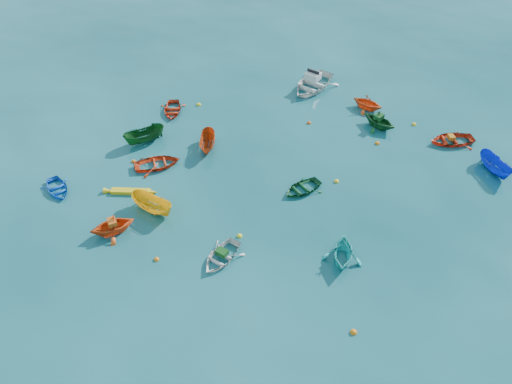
% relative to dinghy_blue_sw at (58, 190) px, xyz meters
% --- Properties ---
extents(ground, '(160.00, 160.00, 0.00)m').
position_rel_dinghy_blue_sw_xyz_m(ground, '(13.30, -2.83, 0.00)').
color(ground, '#093D44').
rests_on(ground, ground).
extents(dinghy_blue_sw, '(3.20, 3.19, 0.55)m').
position_rel_dinghy_blue_sw_xyz_m(dinghy_blue_sw, '(0.00, 0.00, 0.00)').
color(dinghy_blue_sw, blue).
rests_on(dinghy_blue_sw, ground).
extents(dinghy_white_near, '(3.01, 3.49, 0.61)m').
position_rel_dinghy_blue_sw_xyz_m(dinghy_white_near, '(12.41, -3.55, 0.00)').
color(dinghy_white_near, silver).
rests_on(dinghy_white_near, ground).
extents(dinghy_orange_w, '(3.56, 3.48, 1.42)m').
position_rel_dinghy_blue_sw_xyz_m(dinghy_orange_w, '(5.33, -2.85, 0.00)').
color(dinghy_orange_w, '#F15016').
rests_on(dinghy_orange_w, ground).
extents(sampan_yellow_mid, '(3.46, 2.29, 1.25)m').
position_rel_dinghy_blue_sw_xyz_m(sampan_yellow_mid, '(7.07, -0.53, 0.00)').
color(sampan_yellow_mid, yellow).
rests_on(sampan_yellow_mid, ground).
extents(dinghy_green_e, '(3.42, 3.44, 0.59)m').
position_rel_dinghy_blue_sw_xyz_m(dinghy_green_e, '(16.23, 3.43, 0.00)').
color(dinghy_green_e, '#124F28').
rests_on(dinghy_green_e, ground).
extents(dinghy_cyan_se, '(2.48, 2.85, 1.47)m').
position_rel_dinghy_blue_sw_xyz_m(dinghy_cyan_se, '(19.36, -2.12, 0.00)').
color(dinghy_cyan_se, '#1BAAA7').
rests_on(dinghy_cyan_se, ground).
extents(dinghy_red_nw, '(4.00, 3.61, 0.68)m').
position_rel_dinghy_blue_sw_xyz_m(dinghy_red_nw, '(5.72, 3.90, 0.00)').
color(dinghy_red_nw, red).
rests_on(dinghy_red_nw, ground).
extents(sampan_orange_n, '(1.70, 3.16, 1.16)m').
position_rel_dinghy_blue_sw_xyz_m(sampan_orange_n, '(8.68, 6.73, 0.00)').
color(sampan_orange_n, '#BB4011').
rests_on(sampan_orange_n, ground).
extents(dinghy_green_n, '(3.63, 3.52, 1.46)m').
position_rel_dinghy_blue_sw_xyz_m(dinghy_green_n, '(21.09, 12.13, 0.00)').
color(dinghy_green_n, '#124D20').
rests_on(dinghy_green_n, ground).
extents(dinghy_red_ne, '(3.99, 3.40, 0.70)m').
position_rel_dinghy_blue_sw_xyz_m(dinghy_red_ne, '(26.57, 11.20, 0.00)').
color(dinghy_red_ne, red).
rests_on(dinghy_red_ne, ground).
extents(sampan_blue_far, '(2.50, 3.25, 1.19)m').
position_rel_dinghy_blue_sw_xyz_m(sampan_blue_far, '(29.21, 8.22, 0.00)').
color(sampan_blue_far, '#0F2CC4').
rests_on(sampan_blue_far, ground).
extents(dinghy_red_far, '(2.78, 3.37, 0.61)m').
position_rel_dinghy_blue_sw_xyz_m(dinghy_red_far, '(4.44, 10.87, 0.00)').
color(dinghy_red_far, red).
rests_on(dinghy_red_far, ground).
extents(dinghy_orange_far, '(3.25, 3.08, 1.35)m').
position_rel_dinghy_blue_sw_xyz_m(dinghy_orange_far, '(20.08, 14.64, 0.00)').
color(dinghy_orange_far, '#E84F15').
rests_on(dinghy_orange_far, ground).
extents(sampan_green_far, '(3.20, 3.11, 1.25)m').
position_rel_dinghy_blue_sw_xyz_m(sampan_green_far, '(3.79, 6.49, 0.00)').
color(sampan_green_far, '#104819').
rests_on(sampan_green_far, ground).
extents(kayak_yellow, '(3.38, 1.03, 0.32)m').
position_rel_dinghy_blue_sw_xyz_m(kayak_yellow, '(4.94, 0.81, 0.00)').
color(kayak_yellow, gold).
rests_on(kayak_yellow, ground).
extents(motorboat_white, '(5.30, 6.04, 1.64)m').
position_rel_dinghy_blue_sw_xyz_m(motorboat_white, '(15.23, 17.04, 0.00)').
color(motorboat_white, silver).
rests_on(motorboat_white, ground).
extents(tarp_green_a, '(0.79, 0.70, 0.32)m').
position_rel_dinghy_blue_sw_xyz_m(tarp_green_a, '(12.45, -3.46, 0.46)').
color(tarp_green_a, '#114716').
rests_on(tarp_green_a, dinghy_white_near).
extents(tarp_orange_a, '(0.80, 0.83, 0.32)m').
position_rel_dinghy_blue_sw_xyz_m(tarp_orange_a, '(5.37, -2.82, 0.87)').
color(tarp_orange_a, '#C75314').
rests_on(tarp_orange_a, dinghy_orange_w).
extents(tarp_green_b, '(0.86, 0.91, 0.35)m').
position_rel_dinghy_blue_sw_xyz_m(tarp_green_b, '(21.01, 12.19, 0.91)').
color(tarp_green_b, '#104117').
rests_on(tarp_green_b, dinghy_green_n).
extents(tarp_orange_b, '(0.60, 0.68, 0.28)m').
position_rel_dinghy_blue_sw_xyz_m(tarp_orange_b, '(26.48, 11.16, 0.49)').
color(tarp_orange_b, '#BC6213').
rests_on(tarp_orange_b, dinghy_red_ne).
extents(buoy_or_a, '(0.32, 0.32, 0.32)m').
position_rel_dinghy_blue_sw_xyz_m(buoy_or_a, '(8.70, -4.42, 0.00)').
color(buoy_or_a, orange).
rests_on(buoy_or_a, ground).
extents(buoy_ye_a, '(0.34, 0.34, 0.34)m').
position_rel_dinghy_blue_sw_xyz_m(buoy_ye_a, '(13.05, -1.59, 0.00)').
color(buoy_ye_a, yellow).
rests_on(buoy_ye_a, ground).
extents(buoy_or_b, '(0.36, 0.36, 0.36)m').
position_rel_dinghy_blue_sw_xyz_m(buoy_or_b, '(20.34, -6.95, 0.00)').
color(buoy_or_b, orange).
rests_on(buoy_or_b, ground).
extents(buoy_or_c, '(0.33, 0.33, 0.33)m').
position_rel_dinghy_blue_sw_xyz_m(buoy_or_c, '(3.84, 4.00, 0.00)').
color(buoy_or_c, '#D2680B').
rests_on(buoy_or_c, ground).
extents(buoy_ye_c, '(0.36, 0.36, 0.36)m').
position_rel_dinghy_blue_sw_xyz_m(buoy_ye_c, '(18.45, 4.80, 0.00)').
color(buoy_ye_c, yellow).
rests_on(buoy_ye_c, ground).
extents(buoy_or_d, '(0.36, 0.36, 0.36)m').
position_rel_dinghy_blue_sw_xyz_m(buoy_or_d, '(21.09, 9.86, 0.00)').
color(buoy_or_d, orange).
rests_on(buoy_or_d, ground).
extents(buoy_ye_d, '(0.39, 0.39, 0.39)m').
position_rel_dinghy_blue_sw_xyz_m(buoy_ye_d, '(6.25, 12.32, 0.00)').
color(buoy_ye_d, yellow).
rests_on(buoy_ye_d, ground).
extents(buoy_or_e, '(0.34, 0.34, 0.34)m').
position_rel_dinghy_blue_sw_xyz_m(buoy_or_e, '(15.67, 11.53, 0.00)').
color(buoy_or_e, '#D7470B').
rests_on(buoy_or_e, ground).
extents(buoy_ye_e, '(0.36, 0.36, 0.36)m').
position_rel_dinghy_blue_sw_xyz_m(buoy_ye_e, '(23.88, 13.03, 0.00)').
color(buoy_ye_e, yellow).
rests_on(buoy_ye_e, ground).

